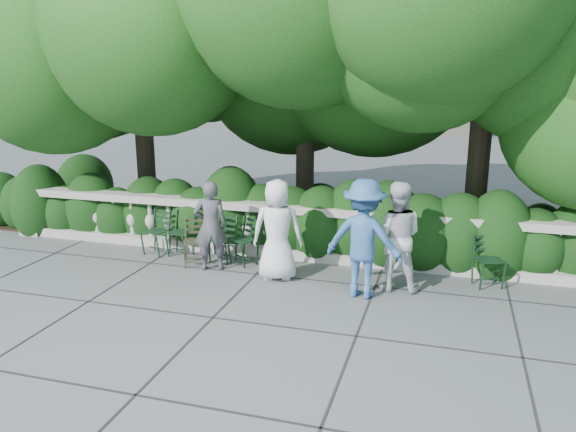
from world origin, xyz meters
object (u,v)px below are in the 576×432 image
(chair_b, at_px, (177,258))
(chair_weathered, at_px, (196,268))
(person_older_blue, at_px, (364,239))
(person_businessman, at_px, (277,230))
(chair_c, at_px, (238,266))
(chair_a, at_px, (152,256))
(person_woman_grey, at_px, (211,226))
(chair_f, at_px, (491,290))
(person_casual_man, at_px, (396,236))
(chair_d, at_px, (219,263))

(chair_b, xyz_separation_m, chair_weathered, (0.57, -0.41, 0.00))
(chair_b, distance_m, person_older_blue, 3.74)
(chair_weathered, height_order, person_businessman, person_businessman)
(chair_b, bearing_deg, chair_c, 0.41)
(chair_b, distance_m, chair_weathered, 0.71)
(chair_a, distance_m, person_woman_grey, 1.59)
(chair_weathered, xyz_separation_m, person_older_blue, (2.96, -0.41, 0.90))
(chair_f, bearing_deg, person_woman_grey, 161.67)
(chair_b, height_order, chair_c, same)
(chair_b, xyz_separation_m, chair_f, (5.43, -0.02, 0.00))
(chair_a, bearing_deg, chair_weathered, -6.96)
(chair_b, xyz_separation_m, chair_c, (1.22, -0.09, 0.00))
(person_casual_man, relative_size, person_older_blue, 0.95)
(chair_b, height_order, chair_d, same)
(person_businessman, relative_size, person_casual_man, 0.97)
(chair_b, relative_size, person_woman_grey, 0.54)
(chair_c, xyz_separation_m, person_woman_grey, (-0.36, -0.28, 0.78))
(chair_d, height_order, chair_weathered, same)
(chair_c, bearing_deg, person_older_blue, 10.90)
(chair_b, height_order, person_woman_grey, person_woman_grey)
(chair_d, bearing_deg, person_casual_man, 3.02)
(chair_c, height_order, chair_d, same)
(chair_d, bearing_deg, person_woman_grey, -79.85)
(chair_a, relative_size, chair_d, 1.00)
(chair_a, xyz_separation_m, chair_b, (0.49, 0.05, 0.00))
(person_older_blue, bearing_deg, chair_c, -9.62)
(chair_f, xyz_separation_m, chair_weathered, (-4.86, -0.39, 0.00))
(person_older_blue, bearing_deg, chair_d, -7.80)
(chair_a, xyz_separation_m, person_casual_man, (4.45, -0.34, 0.86))
(person_businessman, bearing_deg, chair_d, -31.14)
(chair_weathered, relative_size, person_woman_grey, 0.54)
(chair_b, bearing_deg, person_casual_man, -0.91)
(chair_a, relative_size, chair_f, 1.00)
(chair_f, relative_size, person_businessman, 0.51)
(chair_c, height_order, person_older_blue, person_older_blue)
(person_woman_grey, bearing_deg, chair_weathered, -15.33)
(chair_d, height_order, person_woman_grey, person_woman_grey)
(chair_b, bearing_deg, person_woman_grey, -18.64)
(chair_b, xyz_separation_m, person_casual_man, (3.96, -0.39, 0.86))
(chair_d, distance_m, chair_f, 4.57)
(chair_c, height_order, person_businessman, person_businessman)
(person_businessman, height_order, person_woman_grey, person_businessman)
(chair_a, distance_m, chair_f, 5.92)
(person_businessman, bearing_deg, chair_weathered, -15.21)
(person_woman_grey, bearing_deg, person_businessman, 151.40)
(chair_c, height_order, chair_f, same)
(chair_weathered, bearing_deg, chair_d, 29.52)
(chair_c, bearing_deg, person_casual_man, 22.09)
(chair_d, relative_size, person_casual_man, 0.49)
(chair_b, height_order, chair_f, same)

